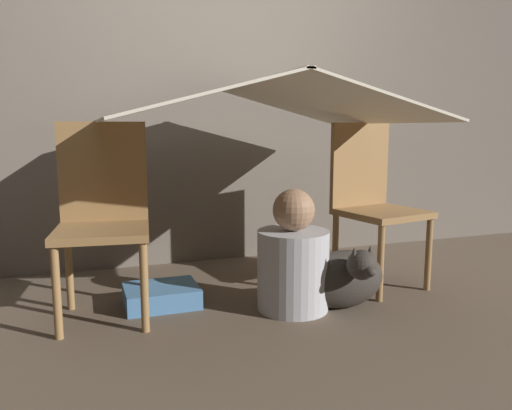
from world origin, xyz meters
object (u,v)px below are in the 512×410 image
(chair_left, at_px, (103,212))
(person_front, at_px, (293,261))
(dog, at_px, (346,278))
(chair_right, at_px, (372,198))

(chair_left, height_order, person_front, chair_left)
(person_front, distance_m, dog, 0.28)
(dog, bearing_deg, chair_right, 43.12)
(chair_right, distance_m, person_front, 0.70)
(chair_left, distance_m, dog, 1.23)
(chair_right, distance_m, dog, 0.60)
(chair_left, relative_size, dog, 2.12)
(chair_left, height_order, chair_right, same)
(chair_left, bearing_deg, person_front, -8.29)
(chair_left, xyz_separation_m, chair_right, (1.49, -0.00, 0.00))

